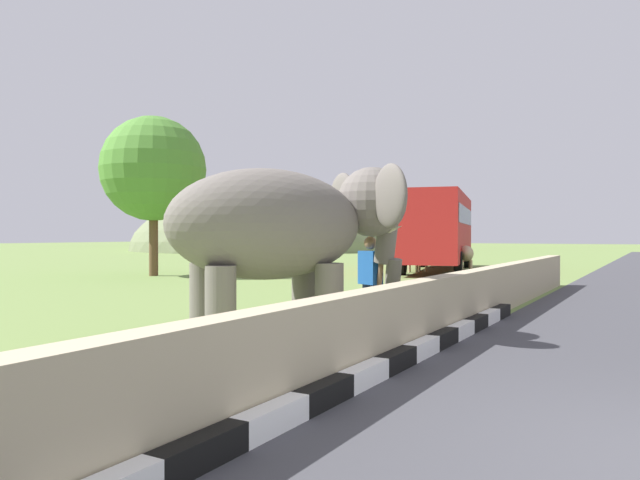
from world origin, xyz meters
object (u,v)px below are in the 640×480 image
(bus_red, at_px, (438,226))
(cow_near, at_px, (466,254))
(elephant, at_px, (289,227))
(person_handler, at_px, (370,278))
(cow_mid, at_px, (419,253))

(bus_red, bearing_deg, cow_near, -137.11)
(elephant, relative_size, person_handler, 2.39)
(person_handler, distance_m, cow_near, 15.36)
(elephant, distance_m, cow_near, 16.92)
(elephant, distance_m, bus_red, 19.28)
(bus_red, height_order, cow_near, bus_red)
(person_handler, height_order, cow_mid, person_handler)
(elephant, bearing_deg, bus_red, 12.12)
(person_handler, xyz_separation_m, bus_red, (17.20, 4.67, 1.16))
(person_handler, distance_m, cow_mid, 16.72)
(bus_red, xyz_separation_m, cow_near, (-2.09, -1.94, -1.21))
(person_handler, height_order, cow_near, person_handler)
(elephant, bearing_deg, person_handler, -20.64)
(cow_mid, bearing_deg, bus_red, -19.68)
(cow_mid, bearing_deg, cow_near, -108.54)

